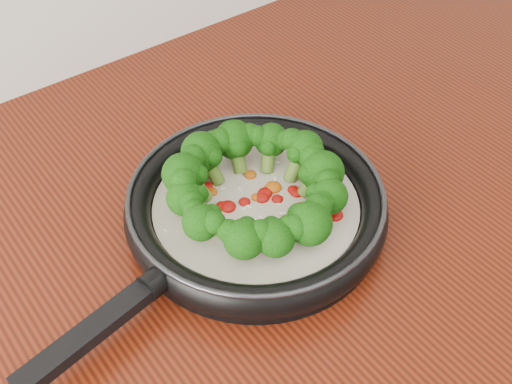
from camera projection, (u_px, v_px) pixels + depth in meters
skillet at (254, 203)px, 0.75m from camera, size 0.48×0.34×0.09m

